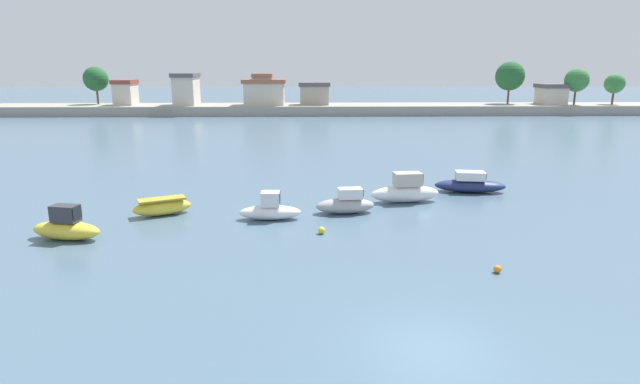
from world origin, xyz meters
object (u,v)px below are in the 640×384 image
moored_boat_1 (162,207)px  mooring_buoy_1 (497,269)px  moored_boat_3 (346,204)px  moored_boat_4 (406,191)px  moored_boat_2 (270,210)px  moored_boat_5 (470,184)px  moored_boat_0 (66,228)px  mooring_buoy_2 (322,230)px

moored_boat_1 → mooring_buoy_1: bearing=-53.0°
moored_boat_3 → moored_boat_4: size_ratio=0.79×
moored_boat_2 → moored_boat_5: bearing=23.8°
moored_boat_4 → moored_boat_5: size_ratio=0.91×
moored_boat_0 → mooring_buoy_2: bearing=13.9°
moored_boat_1 → moored_boat_2: moored_boat_2 is taller
moored_boat_4 → moored_boat_5: (4.87, 2.48, -0.18)m
moored_boat_0 → mooring_buoy_1: size_ratio=11.57×
moored_boat_0 → mooring_buoy_1: (19.65, -4.61, -0.44)m
moored_boat_3 → moored_boat_1: bearing=175.5°
moored_boat_1 → moored_boat_2: size_ratio=0.99×
moored_boat_4 → mooring_buoy_1: size_ratio=13.77×
moored_boat_2 → mooring_buoy_1: (9.88, -7.68, -0.39)m
moored_boat_1 → mooring_buoy_2: 9.69m
moored_boat_4 → mooring_buoy_2: 8.11m
moored_boat_5 → moored_boat_4: bearing=-145.0°
moored_boat_3 → moored_boat_5: moored_boat_3 is taller
moored_boat_1 → moored_boat_3: size_ratio=0.97×
moored_boat_0 → moored_boat_3: moored_boat_0 is taller
mooring_buoy_2 → moored_boat_2: bearing=137.3°
moored_boat_1 → moored_boat_2: 6.32m
moored_boat_0 → moored_boat_1: (3.52, 4.07, -0.12)m
moored_boat_2 → mooring_buoy_1: bearing=-38.6°
moored_boat_0 → mooring_buoy_2: moored_boat_0 is taller
moored_boat_2 → moored_boat_3: bearing=14.3°
moored_boat_1 → moored_boat_2: (6.24, -1.00, 0.07)m
moored_boat_5 → mooring_buoy_1: (-3.17, -13.62, -0.38)m
moored_boat_1 → moored_boat_5: bearing=-10.3°
mooring_buoy_1 → moored_boat_1: bearing=151.7°
mooring_buoy_1 → moored_boat_4: bearing=98.7°
moored_boat_0 → moored_boat_1: size_ratio=1.09×
moored_boat_4 → mooring_buoy_2: moored_boat_4 is taller
moored_boat_4 → mooring_buoy_2: size_ratio=11.97×
moored_boat_2 → moored_boat_4: bearing=22.2°
moored_boat_1 → moored_boat_5: size_ratio=0.70×
moored_boat_0 → mooring_buoy_1: moored_boat_0 is taller
mooring_buoy_2 → moored_boat_3: bearing=67.7°
moored_boat_3 → moored_boat_2: bearing=-170.3°
moored_boat_0 → moored_boat_1: bearing=60.7°
moored_boat_2 → moored_boat_3: 4.44m
moored_boat_1 → mooring_buoy_2: moored_boat_1 is taller
moored_boat_1 → mooring_buoy_1: size_ratio=10.59×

